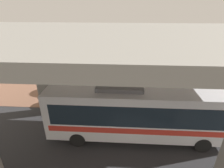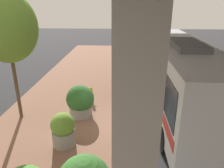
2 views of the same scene
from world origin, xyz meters
The scene contains 10 objects.
ground_plane centered at (0.00, 0.00, 0.00)m, with size 80.00×80.00×0.00m, color #2D2D30.
sidewalk_strip centered at (-3.00, 0.00, 0.01)m, with size 6.00×40.00×0.02m.
overpass centered at (4.00, 0.00, 6.24)m, with size 9.40×18.74×7.14m.
bus centered at (3.07, 1.79, 2.09)m, with size 2.64×11.59×3.87m.
fire_hydrant centered at (-1.59, 2.40, 0.46)m, with size 0.38×0.18×0.91m.
planter_front centered at (-1.89, 0.68, 0.81)m, with size 1.41×1.41×1.65m.
planter_middle centered at (-0.75, -4.74, 0.84)m, with size 1.50×1.50×1.72m.
planter_back centered at (-2.12, -1.80, 0.71)m, with size 0.98×0.98×1.44m.
planter_extra centered at (-2.27, -5.03, 0.77)m, with size 1.28×1.28×1.56m.
street_tree_near centered at (-4.91, 0.37, 4.48)m, with size 2.67×2.67×6.10m.
Camera 1 is at (12.74, 0.75, 8.51)m, focal length 28.00 mm.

